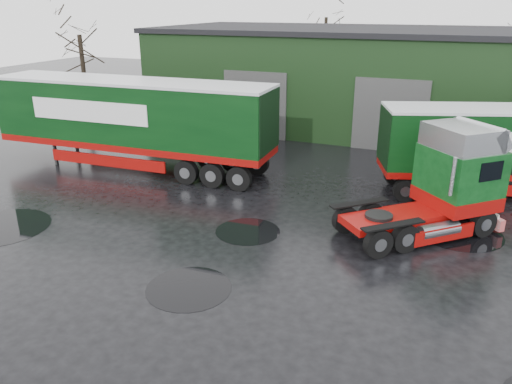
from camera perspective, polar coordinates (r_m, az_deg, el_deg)
ground at (r=16.81m, az=0.77°, el=-6.85°), size 100.00×100.00×0.00m
warehouse at (r=34.36m, az=16.65°, el=12.20°), size 32.40×12.40×6.30m
hero_tractor at (r=18.18m, az=18.08°, el=0.96°), size 6.39×6.24×3.90m
trailer_left at (r=25.28m, az=-13.93°, el=7.44°), size 14.38×3.46×4.44m
tree_left at (r=34.41m, az=-19.20°, el=13.79°), size 4.40×4.40×8.50m
tree_back_a at (r=45.43m, az=7.91°, el=16.79°), size 4.40×4.40×9.50m
puddle_0 at (r=14.96m, az=-7.67°, el=-10.84°), size 2.52×2.52×0.01m
puddle_1 at (r=19.54m, az=22.16°, el=-4.37°), size 3.07×3.07×0.01m
puddle_2 at (r=20.85m, az=-27.05°, el=-3.58°), size 3.47×3.47×0.01m
puddle_4 at (r=18.25m, az=-0.95°, el=-4.50°), size 2.36×2.36×0.01m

